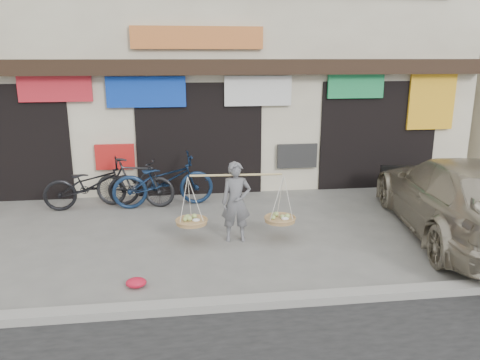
{
  "coord_description": "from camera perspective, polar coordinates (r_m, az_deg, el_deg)",
  "views": [
    {
      "loc": [
        -0.49,
        -7.64,
        3.3
      ],
      "look_at": [
        0.64,
        0.9,
        1.01
      ],
      "focal_mm": 35.0,
      "sensor_mm": 36.0,
      "label": 1
    }
  ],
  "objects": [
    {
      "name": "bike_1",
      "position": [
        10.73,
        -12.73,
        -0.31
      ],
      "size": [
        1.91,
        0.99,
        1.1
      ],
      "primitive_type": "imported",
      "rotation": [
        0.0,
        0.0,
        1.3
      ],
      "color": "black",
      "rests_on": "ground"
    },
    {
      "name": "ground",
      "position": [
        8.34,
        -3.58,
        -8.45
      ],
      "size": [
        70.0,
        70.0,
        0.0
      ],
      "primitive_type": "plane",
      "color": "slate",
      "rests_on": "ground"
    },
    {
      "name": "bike_2",
      "position": [
        10.62,
        -9.34,
        -0.07
      ],
      "size": [
        2.34,
        1.08,
        1.18
      ],
      "primitive_type": "imported",
      "rotation": [
        0.0,
        0.0,
        1.7
      ],
      "color": "#11233F",
      "rests_on": "ground"
    },
    {
      "name": "kerb",
      "position": [
        6.52,
        -2.31,
        -14.9
      ],
      "size": [
        70.0,
        0.25,
        0.12
      ],
      "primitive_type": "cube",
      "color": "gray",
      "rests_on": "ground"
    },
    {
      "name": "shophouse_block",
      "position": [
        14.07,
        -5.73,
        15.43
      ],
      "size": [
        14.0,
        6.32,
        7.0
      ],
      "color": "beige",
      "rests_on": "ground"
    },
    {
      "name": "suv",
      "position": [
        9.67,
        25.31,
        -1.88
      ],
      "size": [
        2.91,
        5.44,
        1.5
      ],
      "rotation": [
        0.0,
        0.0,
        2.98
      ],
      "color": "#A99F88",
      "rests_on": "ground"
    },
    {
      "name": "street_vendor",
      "position": [
        8.5,
        -0.48,
        -3.11
      ],
      "size": [
        2.18,
        0.65,
        1.48
      ],
      "rotation": [
        0.0,
        0.0,
        -0.05
      ],
      "color": "slate",
      "rests_on": "ground"
    },
    {
      "name": "bike_0",
      "position": [
        10.88,
        -17.59,
        -0.49
      ],
      "size": [
        2.16,
        1.08,
        1.08
      ],
      "primitive_type": "imported",
      "rotation": [
        0.0,
        0.0,
        1.75
      ],
      "color": "black",
      "rests_on": "ground"
    },
    {
      "name": "red_bag",
      "position": [
        7.21,
        -12.55,
        -12.11
      ],
      "size": [
        0.31,
        0.25,
        0.14
      ],
      "primitive_type": "ellipsoid",
      "color": "red",
      "rests_on": "ground"
    }
  ]
}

